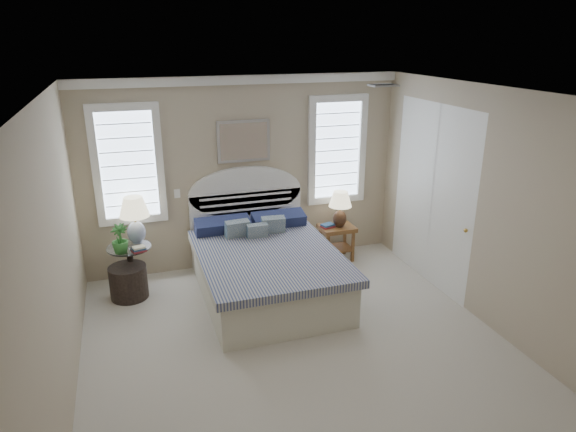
# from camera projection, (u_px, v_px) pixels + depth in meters

# --- Properties ---
(floor) EXTENTS (4.50, 5.00, 0.01)m
(floor) POSITION_uv_depth(u_px,v_px,m) (302.00, 354.00, 5.45)
(floor) COLOR #B9B09E
(floor) RESTS_ON ground
(ceiling) EXTENTS (4.50, 5.00, 0.01)m
(ceiling) POSITION_uv_depth(u_px,v_px,m) (305.00, 95.00, 4.54)
(ceiling) COLOR silver
(ceiling) RESTS_ON wall_back
(wall_back) EXTENTS (4.50, 0.02, 2.70)m
(wall_back) POSITION_uv_depth(u_px,v_px,m) (244.00, 174.00, 7.24)
(wall_back) COLOR tan
(wall_back) RESTS_ON floor
(wall_left) EXTENTS (0.02, 5.00, 2.70)m
(wall_left) POSITION_uv_depth(u_px,v_px,m) (54.00, 267.00, 4.34)
(wall_left) COLOR tan
(wall_left) RESTS_ON floor
(wall_right) EXTENTS (0.02, 5.00, 2.70)m
(wall_right) POSITION_uv_depth(u_px,v_px,m) (496.00, 213.00, 5.65)
(wall_right) COLOR tan
(wall_right) RESTS_ON floor
(crown_molding) EXTENTS (4.50, 0.08, 0.12)m
(crown_molding) POSITION_uv_depth(u_px,v_px,m) (242.00, 80.00, 6.77)
(crown_molding) COLOR white
(crown_molding) RESTS_ON wall_back
(hvac_vent) EXTENTS (0.30, 0.20, 0.02)m
(hvac_vent) POSITION_uv_depth(u_px,v_px,m) (383.00, 85.00, 5.62)
(hvac_vent) COLOR #B2B2B2
(hvac_vent) RESTS_ON ceiling
(switch_plate) EXTENTS (0.08, 0.01, 0.12)m
(switch_plate) POSITION_uv_depth(u_px,v_px,m) (177.00, 194.00, 7.01)
(switch_plate) COLOR white
(switch_plate) RESTS_ON wall_back
(window_left) EXTENTS (0.90, 0.06, 1.60)m
(window_left) POSITION_uv_depth(u_px,v_px,m) (128.00, 165.00, 6.68)
(window_left) COLOR #C9E1FF
(window_left) RESTS_ON wall_back
(window_right) EXTENTS (0.90, 0.06, 1.60)m
(window_right) POSITION_uv_depth(u_px,v_px,m) (337.00, 150.00, 7.54)
(window_right) COLOR #C9E1FF
(window_right) RESTS_ON wall_back
(painting) EXTENTS (0.74, 0.04, 0.58)m
(painting) POSITION_uv_depth(u_px,v_px,m) (244.00, 141.00, 7.04)
(painting) COLOR silver
(painting) RESTS_ON wall_back
(closet_door) EXTENTS (0.02, 1.80, 2.40)m
(closet_door) POSITION_uv_depth(u_px,v_px,m) (432.00, 195.00, 6.77)
(closet_door) COLOR white
(closet_door) RESTS_ON floor
(bed) EXTENTS (1.72, 2.28, 1.47)m
(bed) POSITION_uv_depth(u_px,v_px,m) (265.00, 266.00, 6.63)
(bed) COLOR beige
(bed) RESTS_ON floor
(side_table_left) EXTENTS (0.56, 0.56, 0.63)m
(side_table_left) POSITION_uv_depth(u_px,v_px,m) (131.00, 264.00, 6.67)
(side_table_left) COLOR black
(side_table_left) RESTS_ON floor
(nightstand_right) EXTENTS (0.50, 0.40, 0.53)m
(nightstand_right) POSITION_uv_depth(u_px,v_px,m) (337.00, 235.00, 7.62)
(nightstand_right) COLOR brown
(nightstand_right) RESTS_ON floor
(floor_pot) EXTENTS (0.61, 0.61, 0.43)m
(floor_pot) POSITION_uv_depth(u_px,v_px,m) (129.00, 282.00, 6.56)
(floor_pot) COLOR black
(floor_pot) RESTS_ON floor
(lamp_left) EXTENTS (0.46, 0.46, 0.63)m
(lamp_left) POSITION_uv_depth(u_px,v_px,m) (135.00, 215.00, 6.61)
(lamp_left) COLOR white
(lamp_left) RESTS_ON side_table_left
(lamp_right) EXTENTS (0.37, 0.37, 0.54)m
(lamp_right) POSITION_uv_depth(u_px,v_px,m) (340.00, 205.00, 7.46)
(lamp_right) COLOR black
(lamp_right) RESTS_ON nightstand_right
(potted_plant) EXTENTS (0.27, 0.27, 0.37)m
(potted_plant) POSITION_uv_depth(u_px,v_px,m) (120.00, 239.00, 6.35)
(potted_plant) COLOR #32702C
(potted_plant) RESTS_ON side_table_left
(books_left) EXTENTS (0.19, 0.15, 0.07)m
(books_left) POSITION_uv_depth(u_px,v_px,m) (139.00, 249.00, 6.44)
(books_left) COLOR maroon
(books_left) RESTS_ON side_table_left
(books_right) EXTENTS (0.22, 0.19, 0.05)m
(books_right) POSITION_uv_depth(u_px,v_px,m) (328.00, 226.00, 7.53)
(books_right) COLOR maroon
(books_right) RESTS_ON nightstand_right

